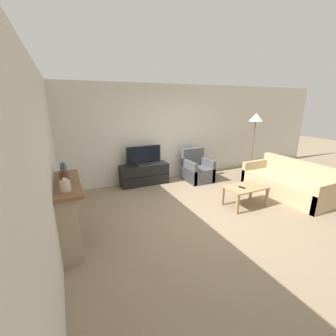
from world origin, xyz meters
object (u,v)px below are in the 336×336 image
object	(u,v)px
mantel_clock	(64,175)
armchair	(197,171)
mantel_vase_right	(64,169)
tv_stand	(144,174)
remote	(242,187)
floor_lamp	(256,121)
coffee_table	(245,189)
mantel_vase_left	(65,185)
couch	(288,184)
fireplace	(68,213)
mantel_vase_centre_left	(64,177)
tv	(144,156)

from	to	relation	value
mantel_clock	armchair	world-z (taller)	mantel_clock
mantel_vase_right	tv_stand	bearing A→B (deg)	40.08
remote	floor_lamp	world-z (taller)	floor_lamp
mantel_vase_right	armchair	xyz separation A→B (m)	(3.49, 1.33, -0.86)
mantel_vase_right	coffee_table	size ratio (longest dim) A/B	0.24
mantel_clock	remote	bearing A→B (deg)	-5.27
mantel_vase_left	armchair	distance (m)	4.17
mantel_clock	couch	xyz separation A→B (m)	(4.96, -0.26, -0.86)
fireplace	remote	size ratio (longest dim) A/B	8.50
mantel_clock	floor_lamp	distance (m)	5.18
mantel_vase_centre_left	mantel_vase_right	xyz separation A→B (m)	(0.00, 0.49, -0.01)
mantel_vase_centre_left	tv	world-z (taller)	mantel_vase_centre_left
tv	coffee_table	xyz separation A→B (m)	(1.55, -2.23, -0.42)
floor_lamp	remote	bearing A→B (deg)	-139.97
tv_stand	remote	distance (m)	2.66
fireplace	mantel_clock	xyz separation A→B (m)	(0.02, 0.13, 0.59)
mantel_vase_right	mantel_clock	bearing A→B (deg)	-89.83
mantel_vase_right	remote	xyz separation A→B (m)	(3.40, -0.58, -0.69)
fireplace	coffee_table	distance (m)	3.55
remote	mantel_vase_right	bearing A→B (deg)	153.04
mantel_vase_left	tv_stand	distance (m)	3.28
mantel_vase_centre_left	coffee_table	xyz separation A→B (m)	(3.53, -0.06, -0.77)
tv	remote	xyz separation A→B (m)	(1.42, -2.25, -0.35)
coffee_table	couch	size ratio (longest dim) A/B	0.43
fireplace	coffee_table	size ratio (longest dim) A/B	1.45
armchair	remote	bearing A→B (deg)	-92.66
couch	mantel_vase_right	bearing A→B (deg)	173.97
armchair	couch	world-z (taller)	armchair
tv_stand	armchair	size ratio (longest dim) A/B	1.47
fireplace	tv	world-z (taller)	tv
remote	tv	bearing A→B (deg)	104.92
mantel_vase_right	couch	xyz separation A→B (m)	(4.96, -0.52, -0.88)
mantel_clock	remote	distance (m)	3.48
mantel_vase_centre_left	armchair	xyz separation A→B (m)	(3.49, 1.83, -0.87)
remote	couch	world-z (taller)	couch
tv	remote	distance (m)	2.68
armchair	floor_lamp	xyz separation A→B (m)	(1.55, -0.54, 1.42)
mantel_vase_left	mantel_clock	distance (m)	0.53
tv_stand	remote	world-z (taller)	tv_stand
mantel_vase_left	armchair	size ratio (longest dim) A/B	0.21
fireplace	couch	bearing A→B (deg)	-1.48
coffee_table	floor_lamp	size ratio (longest dim) A/B	0.47
mantel_vase_left	mantel_clock	bearing A→B (deg)	89.92
tv	couch	size ratio (longest dim) A/B	0.46
mantel_clock	tv	size ratio (longest dim) A/B	0.16
tv_stand	couch	size ratio (longest dim) A/B	0.64
armchair	coffee_table	size ratio (longest dim) A/B	1.00
coffee_table	tv_stand	bearing A→B (deg)	124.75
armchair	mantel_vase_left	bearing A→B (deg)	-148.69
armchair	coffee_table	xyz separation A→B (m)	(0.04, -1.89, 0.09)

